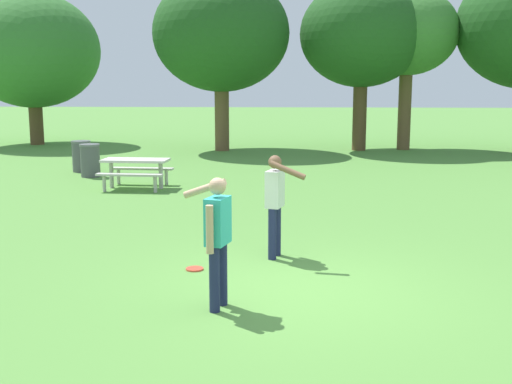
% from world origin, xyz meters
% --- Properties ---
extents(ground_plane, '(120.00, 120.00, 0.00)m').
position_xyz_m(ground_plane, '(0.00, 0.00, 0.00)').
color(ground_plane, '#568E3D').
extents(person_thrower, '(0.64, 0.74, 1.64)m').
position_xyz_m(person_thrower, '(-0.39, 1.64, 0.96)').
color(person_thrower, '#1E234C').
rests_on(person_thrower, ground).
extents(person_catcher, '(0.64, 0.74, 1.64)m').
position_xyz_m(person_catcher, '(-1.04, -0.72, 0.96)').
color(person_catcher, '#1E234C').
rests_on(person_catcher, ground).
extents(frisbee, '(0.26, 0.26, 0.03)m').
position_xyz_m(frisbee, '(-1.58, 0.88, 0.01)').
color(frisbee, '#E04733').
rests_on(frisbee, ground).
extents(picnic_table_near, '(1.77, 1.50, 0.77)m').
position_xyz_m(picnic_table_near, '(-4.21, 8.08, 0.56)').
color(picnic_table_near, beige).
rests_on(picnic_table_near, ground).
extents(trash_can_beside_table, '(0.59, 0.59, 0.96)m').
position_xyz_m(trash_can_beside_table, '(-6.04, 10.02, 0.48)').
color(trash_can_beside_table, '#515156').
rests_on(trash_can_beside_table, ground).
extents(trash_can_further_along, '(0.59, 0.59, 0.96)m').
position_xyz_m(trash_can_further_along, '(-6.63, 11.04, 0.48)').
color(trash_can_further_along, '#515156').
rests_on(trash_can_further_along, ground).
extents(tree_tall_left, '(5.80, 5.80, 6.54)m').
position_xyz_m(tree_tall_left, '(-11.39, 19.36, 4.06)').
color(tree_tall_left, brown).
rests_on(tree_tall_left, ground).
extents(tree_broad_center, '(5.37, 5.37, 6.90)m').
position_xyz_m(tree_broad_center, '(-2.95, 17.34, 4.60)').
color(tree_broad_center, brown).
rests_on(tree_broad_center, ground).
extents(tree_far_right, '(4.89, 4.89, 6.68)m').
position_xyz_m(tree_far_right, '(2.58, 17.77, 4.57)').
color(tree_far_right, brown).
rests_on(tree_far_right, ground).
extents(tree_slender_mid, '(4.02, 4.02, 6.40)m').
position_xyz_m(tree_slender_mid, '(4.43, 18.17, 4.65)').
color(tree_slender_mid, brown).
rests_on(tree_slender_mid, ground).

